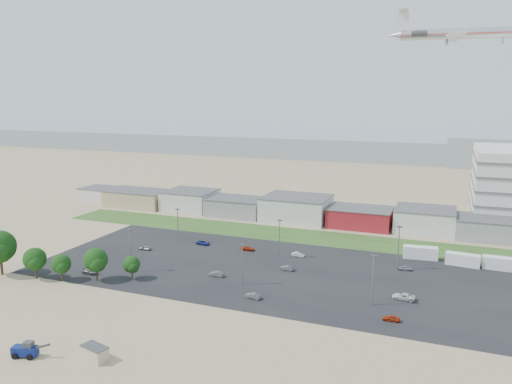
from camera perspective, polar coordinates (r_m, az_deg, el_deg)
The scene contains 33 objects.
ground at distance 107.78m, azimuth -3.46°, elevation -12.01°, with size 700.00×700.00×0.00m, color #998261.
parking_lot at distance 123.37m, azimuth 2.63°, elevation -8.99°, with size 120.00×50.00×0.01m, color black.
grass_strip at distance 153.88m, azimuth 4.72°, elevation -4.97°, with size 160.00×16.00×0.02m, color #2A481B.
hills_backdrop at distance 406.71m, azimuth 21.09°, elevation 4.84°, with size 700.00×200.00×9.00m, color gray, non-canonical shape.
building_row at distance 175.61m, azimuth 1.22°, elevation -1.61°, with size 170.00×20.00×8.00m, color silver, non-canonical shape.
portable_shed at distance 88.40m, azimuth -17.94°, elevation -17.10°, with size 4.66×2.42×2.35m, color #BDAE8F, non-canonical shape.
telehandler at distance 93.15m, azimuth -24.92°, elevation -15.97°, with size 6.54×2.18×2.72m, color navy, non-canonical shape.
box_trailer_a at distance 138.51m, azimuth 18.27°, elevation -6.60°, with size 8.66×2.71×3.25m, color silver, non-canonical shape.
box_trailer_b at distance 136.73m, azimuth 22.56°, elevation -7.16°, with size 8.16×2.55×3.06m, color silver, non-canonical shape.
box_trailer_c at distance 137.48m, azimuth 26.20°, elevation -7.34°, with size 8.33×2.60×3.13m, color silver, non-canonical shape.
tree_far_left at distance 133.54m, azimuth -27.23°, elevation -5.91°, with size 8.15×8.15×12.23m, color black, non-canonical shape.
tree_left at distance 127.63m, azimuth -23.95°, elevation -7.26°, with size 5.64×5.64×8.45m, color black, non-canonical shape.
tree_mid at distance 124.21m, azimuth -21.36°, elevation -7.88°, with size 4.75×4.75×7.12m, color black, non-canonical shape.
tree_right at distance 121.48m, azimuth -17.83°, elevation -7.66°, with size 5.83×5.83×8.75m, color black, non-canonical shape.
tree_near at distance 120.50m, azimuth -14.03°, elevation -8.22°, with size 4.19×4.19×6.28m, color black, non-canonical shape.
lightpole_front_l at distance 124.89m, azimuth -14.14°, elevation -6.50°, with size 1.25×0.52×10.61m, color slate, non-canonical shape.
lightpole_front_m at distance 113.19m, azimuth -1.60°, elevation -8.29°, with size 1.11×0.46×9.46m, color slate, non-canonical shape.
lightpole_front_r at distance 105.03m, azimuth 13.19°, elevation -9.81°, with size 1.25×0.52×10.60m, color slate, non-canonical shape.
lightpole_back_l at distance 145.91m, azimuth -8.92°, elevation -3.87°, with size 1.20×0.50×10.23m, color slate, non-canonical shape.
lightpole_back_m at distance 131.56m, azimuth 2.70°, elevation -5.37°, with size 1.21×0.50×10.27m, color slate, non-canonical shape.
lightpole_back_r at distance 127.18m, azimuth 15.97°, elevation -6.19°, with size 1.29×0.54×11.00m, color slate, non-canonical shape.
airliner at distance 195.73m, azimuth 22.01°, elevation 16.45°, with size 46.67×31.82×13.79m, color silver, non-canonical shape.
parked_car_0 at distance 111.07m, azimuth 16.50°, elevation -11.38°, with size 2.18×4.72×1.31m, color silver.
parked_car_2 at distance 100.75m, azimuth 15.20°, elevation -13.74°, with size 1.31×3.27×1.11m, color #98250D.
parked_car_4 at distance 119.87m, azimuth -4.53°, elevation -9.31°, with size 1.29×3.71×1.22m, color #595B5E.
parked_car_5 at distance 142.56m, azimuth -12.57°, elevation -6.25°, with size 1.34×3.34×1.14m, color #A5A5AA.
parked_car_6 at distance 138.70m, azimuth -0.95°, elevation -6.47°, with size 1.61×3.97×1.15m, color #98250D.
parked_car_7 at distance 123.69m, azimuth 3.53°, elevation -8.66°, with size 1.23×3.52×1.16m, color #595B5E.
parked_car_8 at distance 128.74m, azimuth 16.74°, elevation -8.33°, with size 1.33×3.31×1.13m, color #A5A5AA.
parked_car_9 at distance 144.78m, azimuth -6.08°, elevation -5.79°, with size 1.82×3.94×1.09m, color navy.
parked_car_10 at distance 127.38m, azimuth -18.42°, elevation -8.62°, with size 1.70×4.19×1.22m, color #595B5E.
parked_car_11 at distance 134.04m, azimuth 4.83°, elevation -7.13°, with size 1.20×3.43×1.13m, color silver.
parked_car_13 at distance 107.25m, azimuth -0.35°, elevation -11.77°, with size 1.25×3.58×1.18m, color #595B5E.
Camera 1 is at (42.10, -89.99, 41.79)m, focal length 35.00 mm.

